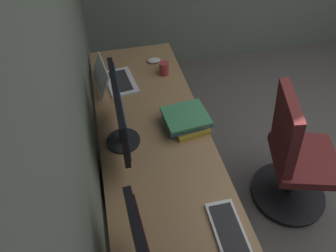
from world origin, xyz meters
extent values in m
cube|color=slate|center=(0.00, 2.01, 1.30)|extent=(4.75, 0.10, 2.60)
cube|color=#936D47|center=(0.19, 1.61, 0.71)|extent=(2.32, 0.67, 0.03)
cylinder|color=silver|center=(1.29, 1.33, 0.35)|extent=(0.05, 0.05, 0.70)
cylinder|color=silver|center=(1.29, 1.88, 0.35)|extent=(0.05, 0.05, 0.70)
cube|color=#936D47|center=(0.15, 1.64, 0.35)|extent=(0.40, 0.50, 0.69)
cube|color=silver|center=(0.15, 1.38, 0.35)|extent=(0.37, 0.01, 0.61)
cylinder|color=black|center=(0.33, 1.80, 0.74)|extent=(0.20, 0.20, 0.01)
cylinder|color=black|center=(0.33, 1.80, 0.79)|extent=(0.04, 0.04, 0.10)
cube|color=black|center=(0.33, 1.80, 0.99)|extent=(0.57, 0.03, 0.29)
cube|color=navy|center=(0.33, 1.78, 0.99)|extent=(0.52, 0.01, 0.26)
cube|color=silver|center=(0.90, 1.74, 0.74)|extent=(0.34, 0.24, 0.01)
cube|color=#262628|center=(0.90, 1.74, 0.75)|extent=(0.27, 0.16, 0.00)
cube|color=silver|center=(0.88, 1.88, 0.83)|extent=(0.33, 0.12, 0.18)
cube|color=black|center=(0.88, 1.88, 0.83)|extent=(0.29, 0.10, 0.15)
cube|color=silver|center=(-0.40, 1.39, 0.74)|extent=(0.42, 0.15, 0.02)
cube|color=#2D2D30|center=(-0.40, 1.39, 0.75)|extent=(0.38, 0.12, 0.00)
ellipsoid|color=silver|center=(1.09, 1.45, 0.75)|extent=(0.06, 0.10, 0.03)
cube|color=gold|center=(0.35, 1.39, 0.75)|extent=(0.23, 0.23, 0.03)
cube|color=#38669E|center=(0.37, 1.39, 0.77)|extent=(0.21, 0.30, 0.02)
cube|color=gold|center=(0.37, 1.38, 0.79)|extent=(0.19, 0.24, 0.02)
cube|color=#3D8456|center=(0.37, 1.40, 0.81)|extent=(0.25, 0.28, 0.02)
cylinder|color=#A53338|center=(0.92, 1.41, 0.78)|extent=(0.07, 0.07, 0.10)
torus|color=#A53338|center=(0.97, 1.41, 0.78)|extent=(0.06, 0.01, 0.06)
cube|color=maroon|center=(0.12, 0.61, 0.46)|extent=(0.54, 0.53, 0.07)
cube|color=maroon|center=(0.18, 0.82, 0.74)|extent=(0.42, 0.24, 0.50)
cylinder|color=black|center=(0.12, 0.61, 0.24)|extent=(0.05, 0.05, 0.37)
cylinder|color=black|center=(0.12, 0.61, 0.04)|extent=(0.56, 0.56, 0.03)
camera|label=1|loc=(-0.88, 1.81, 2.10)|focal=32.15mm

